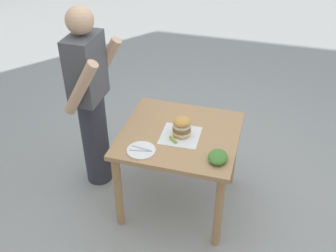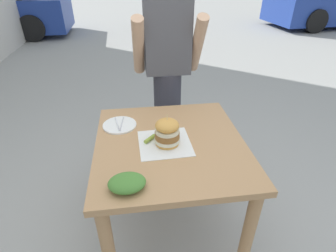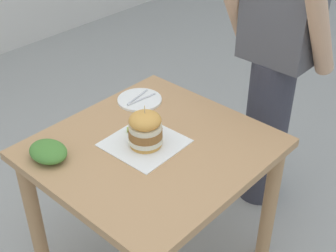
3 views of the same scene
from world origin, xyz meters
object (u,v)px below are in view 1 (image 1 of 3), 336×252
Objects in this scene: patio_table at (180,146)px; side_salad at (218,157)px; side_plate_with_forks at (141,150)px; diner_across_table at (91,100)px; sandwich at (182,126)px; pickle_spear at (173,140)px.

side_salad is (-0.25, -0.35, 0.16)m from patio_table.
side_plate_with_forks is 0.13× the size of diner_across_table.
sandwich is 0.13m from pickle_spear.
side_plate_with_forks is at bearing 94.96° from side_salad.
pickle_spear is at bearing 70.30° from side_salad.
pickle_spear is at bearing -47.46° from side_plate_with_forks.
patio_table is 0.22m from sandwich.
pickle_spear is 0.05× the size of diner_across_table.
pickle_spear is 0.39× the size of side_plate_with_forks.
sandwich is 0.84m from diner_across_table.
side_plate_with_forks is 0.58m from side_salad.
side_salad reaches higher than pickle_spear.
patio_table is 5.23× the size of side_salad.
side_plate_with_forks is at bearing 139.40° from sandwich.
patio_table is at bearing -36.37° from side_plate_with_forks.
pickle_spear is (-0.12, 0.02, 0.15)m from patio_table.
side_plate_with_forks is at bearing 143.63° from patio_table.
pickle_spear is at bearing -104.96° from diner_across_table.
sandwich reaches higher than side_salad.
side_salad is at bearing -109.70° from pickle_spear.
side_plate_with_forks is (-0.18, 0.20, -0.01)m from pickle_spear.
side_plate_with_forks is at bearing 132.54° from pickle_spear.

